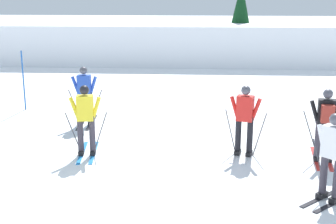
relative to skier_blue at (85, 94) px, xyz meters
The scene contains 9 objects.
ground_plane 5.81m from the skier_blue, 71.92° to the right, with size 120.00×120.00×0.00m, color white.
far_snow_ridge 14.33m from the skier_blue, 82.87° to the left, with size 80.00×8.54×2.04m, color white.
skier_blue is the anchor object (origin of this frame).
skier_red 5.00m from the skier_blue, 28.85° to the right, with size 0.96×1.64×1.71m.
skier_white 7.51m from the skier_blue, 39.85° to the right, with size 1.42×1.36×1.71m.
skier_yellow 2.69m from the skier_blue, 76.29° to the right, with size 1.00×1.63×1.71m.
skier_black 6.74m from the skier_blue, 23.69° to the right, with size 1.00×1.63×1.71m.
trail_marker_pole 2.86m from the skier_blue, 146.41° to the left, with size 0.04×0.04×1.94m, color #1E56AD.
conifer_far_left 14.19m from the skier_blue, 66.86° to the left, with size 1.52×1.52×4.26m.
Camera 1 is at (1.46, -7.78, 3.92)m, focal length 50.73 mm.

